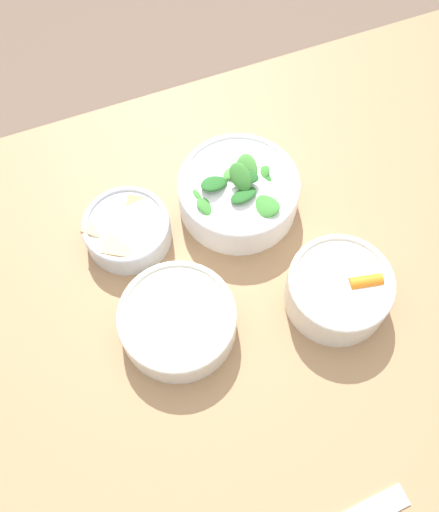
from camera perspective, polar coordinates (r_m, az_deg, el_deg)
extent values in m
plane|color=brown|center=(1.57, 0.65, -14.35)|extent=(10.00, 10.00, 0.00)
cube|color=#99724C|center=(0.87, 1.14, -4.41)|extent=(1.27, 0.84, 0.03)
cube|color=olive|center=(1.52, 16.35, 9.71)|extent=(0.06, 0.06, 0.71)
cylinder|color=silver|center=(0.85, 11.75, -3.40)|extent=(0.15, 0.15, 0.06)
torus|color=silver|center=(0.82, 12.15, -2.55)|extent=(0.15, 0.15, 0.01)
cylinder|color=orange|center=(0.82, 12.80, -4.88)|extent=(0.05, 0.04, 0.02)
cylinder|color=orange|center=(0.83, 11.93, -2.53)|extent=(0.05, 0.04, 0.02)
cylinder|color=orange|center=(0.84, 12.24, -1.94)|extent=(0.05, 0.06, 0.02)
cylinder|color=orange|center=(0.83, 14.41, -2.52)|extent=(0.05, 0.03, 0.02)
cylinder|color=white|center=(0.91, 1.89, 6.24)|extent=(0.19, 0.19, 0.06)
torus|color=white|center=(0.89, 1.95, 7.28)|extent=(0.19, 0.19, 0.01)
ellipsoid|color=#3D8433|center=(0.89, -1.84, 6.45)|extent=(0.05, 0.07, 0.05)
ellipsoid|color=#3D8433|center=(0.87, -0.76, 4.66)|extent=(0.06, 0.06, 0.05)
ellipsoid|color=#4C933D|center=(0.89, 2.69, 8.42)|extent=(0.05, 0.07, 0.05)
ellipsoid|color=#235B23|center=(0.87, 2.78, 7.99)|extent=(0.04, 0.04, 0.01)
ellipsoid|color=#235B23|center=(0.87, 2.43, 6.09)|extent=(0.05, 0.05, 0.03)
ellipsoid|color=#4C933D|center=(0.89, 1.21, 8.31)|extent=(0.04, 0.03, 0.03)
ellipsoid|color=#235B23|center=(0.88, -0.51, 7.29)|extent=(0.07, 0.06, 0.04)
ellipsoid|color=#2D7028|center=(0.91, 5.19, 7.97)|extent=(0.05, 0.06, 0.03)
ellipsoid|color=#3D8433|center=(0.87, 4.33, 4.96)|extent=(0.07, 0.07, 0.04)
ellipsoid|color=#3D8433|center=(0.87, 2.12, 7.93)|extent=(0.04, 0.05, 0.04)
ellipsoid|color=#3D8433|center=(0.90, 4.18, 8.04)|extent=(0.04, 0.04, 0.03)
cylinder|color=silver|center=(0.82, -4.18, -6.54)|extent=(0.17, 0.17, 0.05)
torus|color=silver|center=(0.80, -4.30, -5.93)|extent=(0.17, 0.17, 0.01)
cylinder|color=#936042|center=(0.83, -4.15, -6.71)|extent=(0.15, 0.15, 0.03)
ellipsoid|color=#8E5B3D|center=(0.83, -1.38, -2.43)|extent=(0.01, 0.01, 0.01)
ellipsoid|color=#AD7551|center=(0.83, -6.61, -3.84)|extent=(0.01, 0.01, 0.01)
ellipsoid|color=#8E5B3D|center=(0.83, -4.30, -2.53)|extent=(0.01, 0.01, 0.01)
ellipsoid|color=#8E5B3D|center=(0.81, -1.43, -5.97)|extent=(0.01, 0.01, 0.01)
ellipsoid|color=#AD7551|center=(0.81, -8.78, -6.55)|extent=(0.01, 0.01, 0.01)
ellipsoid|color=#A36B4C|center=(0.80, -0.23, -8.69)|extent=(0.01, 0.01, 0.01)
ellipsoid|color=#AD7551|center=(0.82, -3.21, -5.16)|extent=(0.01, 0.01, 0.01)
ellipsoid|color=#8E5B3D|center=(0.81, -6.81, -6.92)|extent=(0.01, 0.01, 0.01)
ellipsoid|color=#AD7551|center=(0.82, -2.50, -4.18)|extent=(0.01, 0.01, 0.01)
ellipsoid|color=#AD7551|center=(0.82, -5.31, -5.32)|extent=(0.01, 0.01, 0.01)
ellipsoid|color=#8E5B3D|center=(0.83, -1.97, -2.15)|extent=(0.01, 0.01, 0.01)
ellipsoid|color=#AD7551|center=(0.83, -6.04, -2.36)|extent=(0.01, 0.01, 0.01)
cylinder|color=#E0A88E|center=(0.82, -4.24, -3.30)|extent=(0.03, 0.03, 0.01)
cylinder|color=#E0A88E|center=(0.79, -2.77, -8.35)|extent=(0.03, 0.03, 0.01)
cylinder|color=beige|center=(0.79, -2.42, -8.56)|extent=(0.03, 0.03, 0.01)
cylinder|color=silver|center=(0.90, -9.17, 2.52)|extent=(0.13, 0.13, 0.04)
torus|color=silver|center=(0.88, -9.37, 3.21)|extent=(0.13, 0.13, 0.01)
cube|color=tan|center=(0.88, -9.71, 2.22)|extent=(0.05, 0.05, 0.01)
cube|color=tan|center=(0.89, -9.25, 2.97)|extent=(0.06, 0.06, 0.01)
cube|color=tan|center=(0.89, -11.48, 3.12)|extent=(0.07, 0.08, 0.03)
cube|color=tan|center=(0.89, -8.22, 4.72)|extent=(0.05, 0.05, 0.02)
cube|color=tan|center=(0.86, -10.02, 1.08)|extent=(0.06, 0.06, 0.02)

